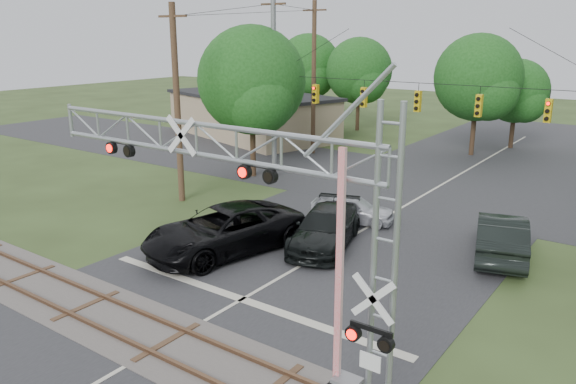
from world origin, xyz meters
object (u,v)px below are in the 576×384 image
Objects in this scene: crossing_gantry at (258,220)px; car_dark at (325,228)px; pickup_black at (224,230)px; commercial_building at (251,115)px; traffic_signal_span at (435,99)px; sedan_silver at (352,209)px.

crossing_gantry is 1.93× the size of car_dark.
pickup_black is 28.31m from commercial_building.
pickup_black is at bearing -152.71° from car_dark.
traffic_signal_span is 2.72× the size of pickup_black.
sedan_silver is 25.32m from commercial_building.
sedan_silver is at bearing 83.05° from pickup_black.
car_dark is at bearing 172.50° from sedan_silver.
traffic_signal_span reaches higher than commercial_building.
crossing_gantry is 0.57× the size of traffic_signal_span.
crossing_gantry is 18.63m from traffic_signal_span.
crossing_gantry reaches higher than sedan_silver.
crossing_gantry is at bearing -33.53° from commercial_building.
traffic_signal_span is (-2.96, 18.37, 0.93)m from crossing_gantry.
crossing_gantry is 0.61× the size of commercial_building.
commercial_building is (-19.54, 16.04, 1.22)m from sedan_silver.
pickup_black is at bearing -36.16° from commercial_building.
traffic_signal_span reaches higher than crossing_gantry.
commercial_building is (-24.44, 29.52, -2.87)m from crossing_gantry.
crossing_gantry reaches higher than commercial_building.
pickup_black is 0.39× the size of commercial_building.
traffic_signal_span is 9.80m from car_dark.
traffic_signal_span reaches higher than sedan_silver.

